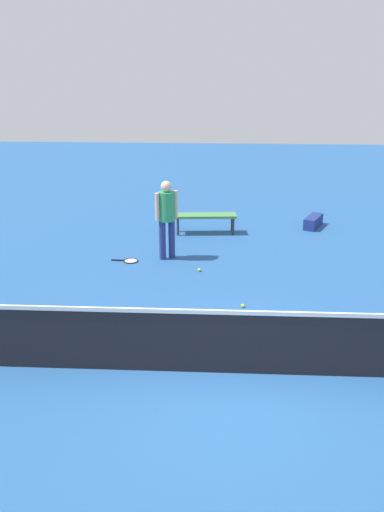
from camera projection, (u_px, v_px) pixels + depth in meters
name	position (u px, v px, depth m)	size (l,w,h in m)	color
ground_plane	(230.00, 373.00, 7.93)	(40.00, 40.00, 0.00)	#265693
court_net	(231.00, 341.00, 7.75)	(10.09, 0.09, 1.07)	#4C4C51
player_near_side	(167.00, 213.00, 11.87)	(0.49, 0.47, 1.70)	navy
tennis_racket_near_player	(130.00, 261.00, 12.03)	(0.59, 0.33, 0.03)	black
tennis_ball_near_player	(74.00, 313.00, 9.61)	(0.07, 0.07, 0.07)	#C6E033
tennis_ball_by_net	(28.00, 321.00, 9.36)	(0.07, 0.07, 0.07)	#C6E033
tennis_ball_midcourt	(361.00, 340.00, 8.74)	(0.07, 0.07, 0.07)	#C6E033
tennis_ball_baseline	(243.00, 306.00, 9.89)	(0.07, 0.07, 0.07)	#C6E033
tennis_ball_stray_left	(199.00, 270.00, 11.49)	(0.07, 0.07, 0.07)	#C6E033
courtside_bench	(205.00, 217.00, 13.71)	(1.53, 0.51, 0.48)	#4C8C4C
equipment_bag	(314.00, 221.00, 14.30)	(0.59, 0.84, 0.28)	navy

